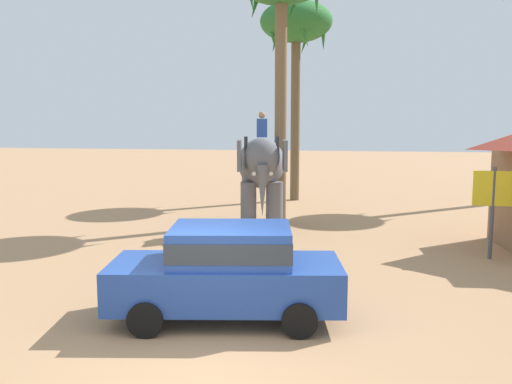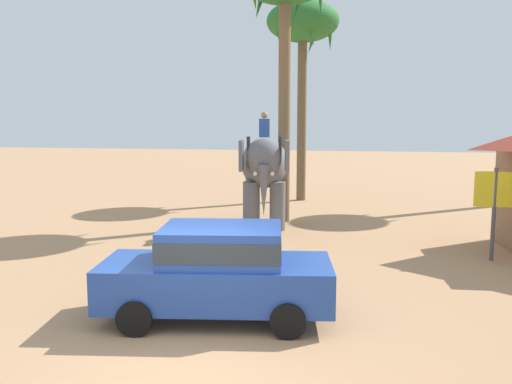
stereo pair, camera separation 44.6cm
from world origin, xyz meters
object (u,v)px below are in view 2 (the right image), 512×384
object	(u,v)px
car_sedan_foreground	(218,269)
elephant_with_mahout	(264,168)
signboard_yellow	(495,196)
palm_tree_left_of_road	(303,28)

from	to	relation	value
car_sedan_foreground	elephant_with_mahout	world-z (taller)	elephant_with_mahout
car_sedan_foreground	elephant_with_mahout	xyz separation A→B (m)	(-0.87, 8.68, 1.06)
signboard_yellow	palm_tree_left_of_road	bearing A→B (deg)	122.42
car_sedan_foreground	palm_tree_left_of_road	size ratio (longest dim) A/B	0.49
signboard_yellow	elephant_with_mahout	bearing A→B (deg)	153.39
elephant_with_mahout	signboard_yellow	world-z (taller)	elephant_with_mahout
car_sedan_foreground	palm_tree_left_of_road	bearing A→B (deg)	91.59
elephant_with_mahout	car_sedan_foreground	bearing A→B (deg)	-84.28
elephant_with_mahout	palm_tree_left_of_road	size ratio (longest dim) A/B	0.45
car_sedan_foreground	elephant_with_mahout	bearing A→B (deg)	95.72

